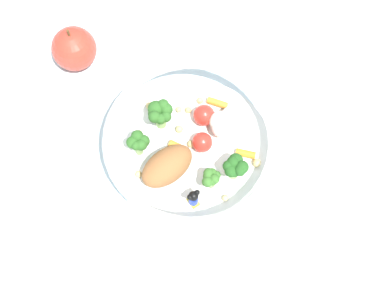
# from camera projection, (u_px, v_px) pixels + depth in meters

# --- Properties ---
(ground_plane) EXTENTS (2.40, 2.40, 0.00)m
(ground_plane) POSITION_uv_depth(u_px,v_px,m) (185.00, 148.00, 0.78)
(ground_plane) COLOR silver
(food_container) EXTENTS (0.25, 0.25, 0.06)m
(food_container) POSITION_uv_depth(u_px,v_px,m) (193.00, 144.00, 0.74)
(food_container) COLOR white
(food_container) RESTS_ON ground_plane
(loose_apple) EXTENTS (0.07, 0.07, 0.08)m
(loose_apple) POSITION_uv_depth(u_px,v_px,m) (74.00, 49.00, 0.80)
(loose_apple) COLOR #BC3828
(loose_apple) RESTS_ON ground_plane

